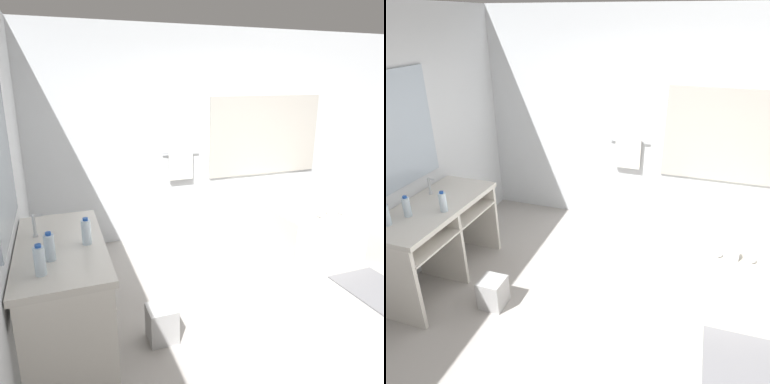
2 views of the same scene
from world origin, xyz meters
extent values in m
plane|color=#A8A39E|center=(0.00, 0.00, 0.00)|extent=(16.00, 16.00, 0.00)
cube|color=silver|center=(0.00, 2.23, 1.35)|extent=(7.40, 0.06, 2.70)
cube|color=#B7B2A8|center=(0.98, 2.19, 1.29)|extent=(1.70, 0.02, 1.10)
cylinder|color=silver|center=(-0.30, 2.16, 1.15)|extent=(0.50, 0.02, 0.02)
cube|color=silver|center=(-0.30, 2.15, 0.98)|extent=(0.32, 0.04, 0.40)
cube|color=#A3B2C1|center=(-2.19, 0.32, 1.58)|extent=(0.02, 1.10, 1.10)
cube|color=silver|center=(-1.87, 0.32, 0.86)|extent=(0.64, 1.38, 0.05)
cube|color=silver|center=(-1.87, 0.32, 0.65)|extent=(0.60, 1.31, 0.02)
cylinder|color=white|center=(-1.87, 0.52, 0.82)|extent=(0.37, 0.37, 0.13)
cube|color=silver|center=(-1.87, -0.35, 0.42)|extent=(0.58, 0.04, 0.83)
cube|color=silver|center=(-1.87, 0.32, 0.42)|extent=(0.58, 0.04, 0.83)
cube|color=silver|center=(-1.87, 0.99, 0.42)|extent=(0.58, 0.04, 0.83)
cylinder|color=silver|center=(-1.82, -0.03, 0.73)|extent=(0.13, 0.38, 0.13)
cylinder|color=silver|center=(-1.82, 0.66, 0.73)|extent=(0.13, 0.38, 0.13)
cylinder|color=silver|center=(-2.05, 0.52, 0.89)|extent=(0.04, 0.04, 0.02)
cylinder|color=silver|center=(-2.05, 0.52, 0.98)|extent=(0.02, 0.02, 0.16)
cube|color=silver|center=(-2.01, 0.52, 1.05)|extent=(0.07, 0.01, 0.01)
cube|color=silver|center=(0.98, 1.41, 0.30)|extent=(1.00, 1.57, 0.59)
ellipsoid|color=white|center=(0.98, 1.41, 0.44)|extent=(0.72, 1.13, 0.30)
cube|color=silver|center=(0.98, 0.72, 0.65)|extent=(0.04, 0.07, 0.12)
sphere|color=silver|center=(0.84, 0.72, 0.62)|extent=(0.06, 0.06, 0.06)
sphere|color=silver|center=(1.12, 0.72, 0.62)|extent=(0.06, 0.06, 0.06)
cylinder|color=silver|center=(-2.00, -0.13, 0.97)|extent=(0.07, 0.07, 0.19)
cylinder|color=silver|center=(-1.68, 0.25, 0.97)|extent=(0.07, 0.07, 0.19)
cylinder|color=#1E4CA8|center=(-1.68, 0.25, 1.08)|extent=(0.04, 0.04, 0.02)
cylinder|color=silver|center=(-1.94, 0.06, 0.97)|extent=(0.07, 0.07, 0.18)
cylinder|color=#1E4CA8|center=(-1.94, 0.06, 1.07)|extent=(0.04, 0.04, 0.02)
cube|color=#B2B2B2|center=(-1.16, 0.11, 0.15)|extent=(0.23, 0.23, 0.30)
cube|color=slate|center=(1.09, 0.04, 0.01)|extent=(0.58, 0.81, 0.02)
camera|label=1|loc=(-1.84, -2.42, 2.06)|focal=35.00mm
camera|label=2|loc=(0.51, -2.33, 2.56)|focal=35.00mm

